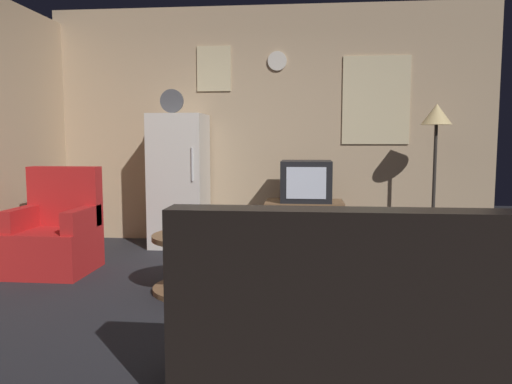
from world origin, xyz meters
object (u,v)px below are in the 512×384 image
Objects in this scene: tv_stand at (304,226)px; remote_control at (173,234)px; coffee_table at (198,263)px; wine_glass at (200,227)px; crt_tv at (306,181)px; mug_ceramic_white at (190,229)px; standing_lamp at (436,126)px; fridge at (179,180)px; couch at (355,327)px; book_stack at (369,252)px; armchair at (56,235)px.

tv_stand is 5.60× the size of remote_control.
wine_glass is at bearing -65.96° from coffee_table.
mug_ceramic_white is at bearing -120.37° from crt_tv.
crt_tv is 1.47m from standing_lamp.
fridge is at bearing 177.30° from standing_lamp.
couch is at bearing -62.33° from fridge.
remote_control is 0.09× the size of couch.
couch is (1.28, -1.44, -0.16)m from remote_control.
standing_lamp reaches higher than tv_stand.
tv_stand is 1.78m from coffee_table.
remote_control is 0.69× the size of book_stack.
coffee_table is 3.32× the size of book_stack.
remote_control is (0.39, -1.76, -0.28)m from fridge.
crt_tv is 1.95m from remote_control.
remote_control is (-0.23, 0.05, -0.06)m from wine_glass.
tv_stand is at bearing 61.56° from coffee_table.
standing_lamp reaches higher than mug_ceramic_white.
coffee_table is at bearing -18.50° from armchair.
coffee_table is (0.58, -1.71, -0.52)m from fridge.
mug_ceramic_white is at bearing 135.72° from wine_glass.
crt_tv is (0.02, -0.00, 0.49)m from tv_stand.
armchair is at bearing 160.72° from mug_ceramic_white.
coffee_table is at bearing -144.58° from standing_lamp.
fridge reaches higher than mug_ceramic_white.
mug_ceramic_white is 0.60× the size of remote_control.
fridge is 1.11× the size of standing_lamp.
book_stack is at bearing -8.69° from fridge.
fridge is at bearing 174.33° from crt_tv.
couch is at bearing -98.35° from book_stack.
tv_stand is at bearing -5.70° from fridge.
fridge is 1.92m from wine_glass.
tv_stand is at bearing 176.73° from crt_tv.
mug_ceramic_white is (0.52, -1.71, -0.25)m from fridge.
remote_control is 2.27m from book_stack.
remote_control is at bearing -145.82° from standing_lamp.
fridge is 1.88m from coffee_table.
crt_tv is 1.86m from coffee_table.
standing_lamp is (1.37, 0.01, 1.08)m from tv_stand.
armchair is (-2.30, -1.08, -0.43)m from crt_tv.
standing_lamp is 1.50m from book_stack.
wine_glass is 1.00× the size of remote_control.
armchair is at bearing -154.55° from tv_stand.
couch is 7.83× the size of book_stack.
standing_lamp is 7.32× the size of book_stack.
tv_stand is at bearing 94.77° from couch.
coffee_table is 8.00× the size of mug_ceramic_white.
fridge is 1.80m from mug_ceramic_white.
fridge is 8.15× the size of book_stack.
armchair reaches higher than couch.
standing_lamp is at bearing 0.44° from tv_stand.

